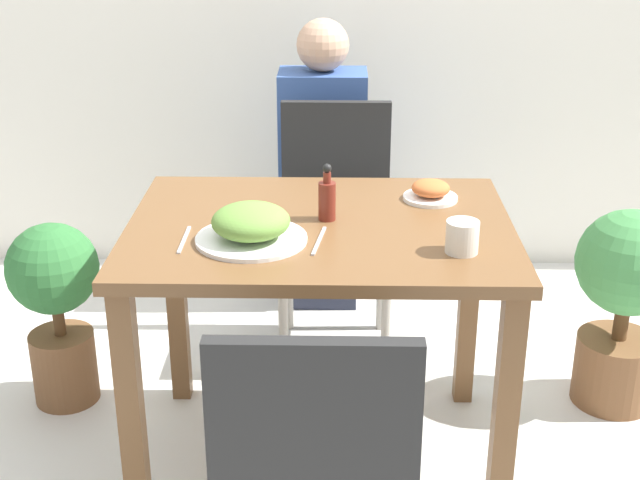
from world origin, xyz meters
TOP-DOWN VIEW (x-y plane):
  - ground_plane at (0.00, 0.00)m, footprint 16.00×16.00m
  - dining_table at (0.00, 0.00)m, footprint 1.06×0.79m
  - chair_far at (0.04, 0.74)m, footprint 0.42×0.42m
  - food_plate at (-0.18, -0.13)m, footprint 0.29×0.29m
  - side_plate at (0.32, 0.20)m, footprint 0.16×0.16m
  - drink_cup at (0.36, -0.19)m, footprint 0.08×0.08m
  - sauce_bottle at (0.02, 0.03)m, footprint 0.05×0.05m
  - fork_utensil at (-0.36, -0.13)m, footprint 0.01×0.18m
  - spoon_utensil at (-0.00, -0.13)m, footprint 0.04×0.19m
  - potted_plant_left at (-0.87, 0.32)m, footprint 0.30×0.30m
  - potted_plant_right at (0.99, 0.34)m, footprint 0.35×0.35m
  - person_figure at (-0.01, 1.10)m, footprint 0.34×0.22m

SIDE VIEW (x-z plane):
  - ground_plane at x=0.00m, z-range 0.00..0.00m
  - potted_plant_left at x=-0.87m, z-range 0.06..0.70m
  - potted_plant_right at x=0.99m, z-range 0.05..0.74m
  - chair_far at x=0.04m, z-range 0.06..0.98m
  - person_figure at x=-0.01m, z-range 0.00..1.17m
  - dining_table at x=0.00m, z-range 0.27..1.05m
  - fork_utensil at x=-0.36m, z-range 0.78..0.78m
  - spoon_utensil at x=0.00m, z-range 0.78..0.78m
  - side_plate at x=0.32m, z-range 0.77..0.84m
  - drink_cup at x=0.36m, z-range 0.78..0.86m
  - food_plate at x=-0.18m, z-range 0.77..0.87m
  - sauce_bottle at x=0.02m, z-range 0.76..0.92m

